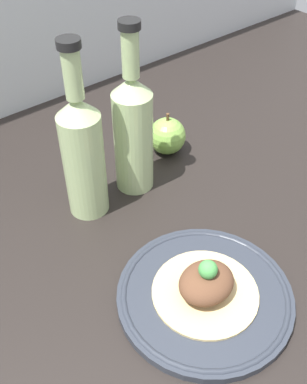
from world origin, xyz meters
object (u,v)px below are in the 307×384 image
plated_food (206,285)px  plate (205,295)px  apple (167,136)px  cider_bottle_right (133,130)px  cider_bottle_left (83,153)px

plated_food → plate: bearing=0.0°
plate → apple: (18.16, 28.92, 2.71)cm
cider_bottle_right → apple: 13.67cm
plated_food → cider_bottle_right: size_ratio=0.50×
plated_food → cider_bottle_left: bearing=94.6°
cider_bottle_left → apple: 21.94cm
plate → cider_bottle_left: cider_bottle_left is taller
plate → cider_bottle_left: 27.41cm
plate → cider_bottle_right: size_ratio=0.83×
plated_food → apple: bearing=57.9°
cider_bottle_left → apple: (20.19, 3.68, -7.77)cm
plated_food → apple: size_ratio=1.73×
apple → plate: bearing=-122.1°
plate → cider_bottle_left: size_ratio=0.83×
plated_food → cider_bottle_left: 26.59cm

